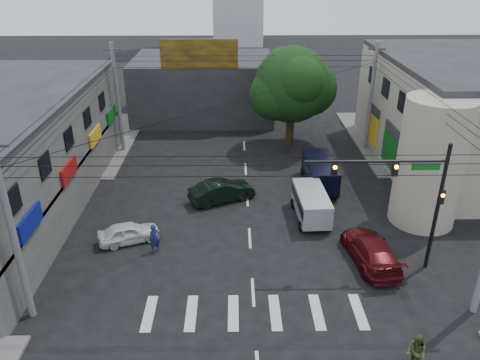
{
  "coord_description": "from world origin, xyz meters",
  "views": [
    {
      "loc": [
        -0.92,
        -21.78,
        15.4
      ],
      "look_at": [
        -0.56,
        4.0,
        2.92
      ],
      "focal_mm": 35.0,
      "sensor_mm": 36.0,
      "label": 1
    }
  ],
  "objects_px": {
    "silver_minivan": "(311,205)",
    "traffic_gantry": "(408,188)",
    "maroon_sedan": "(371,250)",
    "navy_van": "(320,174)",
    "pedestrian_olive": "(416,353)",
    "utility_pole_far_right": "(371,98)",
    "white_compact": "(129,233)",
    "street_tree": "(292,85)",
    "dark_sedan": "(222,191)",
    "utility_pole_near_left": "(12,232)",
    "traffic_officer": "(155,239)",
    "utility_pole_far_left": "(118,99)"
  },
  "relations": [
    {
      "from": "maroon_sedan",
      "to": "navy_van",
      "type": "bearing_deg",
      "value": -89.23
    },
    {
      "from": "maroon_sedan",
      "to": "silver_minivan",
      "type": "bearing_deg",
      "value": -68.44
    },
    {
      "from": "utility_pole_far_right",
      "to": "silver_minivan",
      "type": "height_order",
      "value": "utility_pole_far_right"
    },
    {
      "from": "traffic_gantry",
      "to": "traffic_officer",
      "type": "relative_size",
      "value": 4.15
    },
    {
      "from": "utility_pole_far_right",
      "to": "navy_van",
      "type": "relative_size",
      "value": 1.82
    },
    {
      "from": "utility_pole_far_left",
      "to": "dark_sedan",
      "type": "height_order",
      "value": "utility_pole_far_left"
    },
    {
      "from": "dark_sedan",
      "to": "silver_minivan",
      "type": "distance_m",
      "value": 6.28
    },
    {
      "from": "utility_pole_far_right",
      "to": "silver_minivan",
      "type": "bearing_deg",
      "value": -119.11
    },
    {
      "from": "white_compact",
      "to": "traffic_officer",
      "type": "xyz_separation_m",
      "value": [
        1.72,
        -1.09,
        0.26
      ]
    },
    {
      "from": "traffic_officer",
      "to": "utility_pole_far_left",
      "type": "bearing_deg",
      "value": 79.13
    },
    {
      "from": "silver_minivan",
      "to": "utility_pole_far_right",
      "type": "bearing_deg",
      "value": -31.81
    },
    {
      "from": "utility_pole_far_right",
      "to": "traffic_gantry",
      "type": "bearing_deg",
      "value": -98.94
    },
    {
      "from": "maroon_sedan",
      "to": "traffic_officer",
      "type": "bearing_deg",
      "value": -12.13
    },
    {
      "from": "utility_pole_near_left",
      "to": "pedestrian_olive",
      "type": "distance_m",
      "value": 17.63
    },
    {
      "from": "dark_sedan",
      "to": "silver_minivan",
      "type": "height_order",
      "value": "silver_minivan"
    },
    {
      "from": "navy_van",
      "to": "utility_pole_near_left",
      "type": "bearing_deg",
      "value": 129.48
    },
    {
      "from": "navy_van",
      "to": "white_compact",
      "type": "bearing_deg",
      "value": 119.04
    },
    {
      "from": "white_compact",
      "to": "maroon_sedan",
      "type": "distance_m",
      "value": 13.9
    },
    {
      "from": "pedestrian_olive",
      "to": "navy_van",
      "type": "bearing_deg",
      "value": 163.19
    },
    {
      "from": "traffic_gantry",
      "to": "white_compact",
      "type": "distance_m",
      "value": 15.81
    },
    {
      "from": "utility_pole_far_right",
      "to": "white_compact",
      "type": "height_order",
      "value": "utility_pole_far_right"
    },
    {
      "from": "navy_van",
      "to": "pedestrian_olive",
      "type": "relative_size",
      "value": 2.86
    },
    {
      "from": "street_tree",
      "to": "dark_sedan",
      "type": "xyz_separation_m",
      "value": [
        -5.78,
        -10.22,
        -4.73
      ]
    },
    {
      "from": "street_tree",
      "to": "utility_pole_far_left",
      "type": "height_order",
      "value": "utility_pole_far_left"
    },
    {
      "from": "utility_pole_near_left",
      "to": "maroon_sedan",
      "type": "relative_size",
      "value": 1.73
    },
    {
      "from": "utility_pole_far_left",
      "to": "maroon_sedan",
      "type": "relative_size",
      "value": 1.73
    },
    {
      "from": "utility_pole_far_right",
      "to": "traffic_officer",
      "type": "relative_size",
      "value": 5.3
    },
    {
      "from": "utility_pole_far_right",
      "to": "dark_sedan",
      "type": "height_order",
      "value": "utility_pole_far_right"
    },
    {
      "from": "traffic_gantry",
      "to": "silver_minivan",
      "type": "distance_m",
      "value": 7.62
    },
    {
      "from": "street_tree",
      "to": "maroon_sedan",
      "type": "distance_m",
      "value": 18.27
    },
    {
      "from": "street_tree",
      "to": "utility_pole_far_right",
      "type": "relative_size",
      "value": 0.95
    },
    {
      "from": "traffic_gantry",
      "to": "pedestrian_olive",
      "type": "xyz_separation_m",
      "value": [
        -1.44,
        -6.95,
        -3.95
      ]
    },
    {
      "from": "silver_minivan",
      "to": "navy_van",
      "type": "xyz_separation_m",
      "value": [
        1.32,
        4.6,
        0.07
      ]
    },
    {
      "from": "pedestrian_olive",
      "to": "white_compact",
      "type": "bearing_deg",
      "value": -146.06
    },
    {
      "from": "utility_pole_far_right",
      "to": "pedestrian_olive",
      "type": "distance_m",
      "value": 24.59
    },
    {
      "from": "utility_pole_near_left",
      "to": "navy_van",
      "type": "bearing_deg",
      "value": 40.3
    },
    {
      "from": "silver_minivan",
      "to": "traffic_gantry",
      "type": "bearing_deg",
      "value": -146.86
    },
    {
      "from": "street_tree",
      "to": "traffic_officer",
      "type": "xyz_separation_m",
      "value": [
        -9.45,
        -16.34,
        -4.61
      ]
    },
    {
      "from": "traffic_gantry",
      "to": "silver_minivan",
      "type": "relative_size",
      "value": 1.63
    },
    {
      "from": "street_tree",
      "to": "utility_pole_far_left",
      "type": "xyz_separation_m",
      "value": [
        -14.5,
        -1.0,
        -0.87
      ]
    },
    {
      "from": "maroon_sedan",
      "to": "silver_minivan",
      "type": "distance_m",
      "value": 5.42
    },
    {
      "from": "utility_pole_far_left",
      "to": "traffic_officer",
      "type": "height_order",
      "value": "utility_pole_far_left"
    },
    {
      "from": "street_tree",
      "to": "traffic_gantry",
      "type": "distance_m",
      "value": 18.42
    },
    {
      "from": "dark_sedan",
      "to": "maroon_sedan",
      "type": "xyz_separation_m",
      "value": [
        8.34,
        -7.24,
        0.0
      ]
    },
    {
      "from": "traffic_gantry",
      "to": "dark_sedan",
      "type": "xyz_separation_m",
      "value": [
        -9.6,
        7.78,
        -4.09
      ]
    },
    {
      "from": "utility_pole_near_left",
      "to": "navy_van",
      "type": "distance_m",
      "value": 21.04
    },
    {
      "from": "white_compact",
      "to": "navy_van",
      "type": "height_order",
      "value": "navy_van"
    },
    {
      "from": "street_tree",
      "to": "dark_sedan",
      "type": "bearing_deg",
      "value": -119.49
    },
    {
      "from": "utility_pole_far_left",
      "to": "pedestrian_olive",
      "type": "relative_size",
      "value": 5.2
    },
    {
      "from": "traffic_gantry",
      "to": "utility_pole_far_left",
      "type": "bearing_deg",
      "value": 137.14
    }
  ]
}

